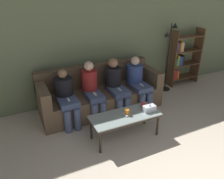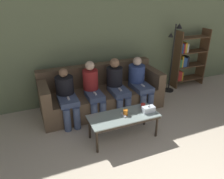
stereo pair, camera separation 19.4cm
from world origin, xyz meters
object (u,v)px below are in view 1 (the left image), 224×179
at_px(cup_near_left, 144,105).
at_px(standing_lamp, 169,50).
at_px(seated_person_left_end, 66,95).
at_px(couch, 100,94).
at_px(bookshelf, 181,58).
at_px(seated_person_mid_left, 92,89).
at_px(tissue_box, 149,108).
at_px(seated_person_mid_right, 116,84).
at_px(seated_person_right_end, 137,80).
at_px(game_remote, 125,115).
at_px(coffee_table, 125,117).
at_px(cup_near_right, 127,112).

relative_size(cup_near_left, standing_lamp, 0.05).
bearing_deg(seated_person_left_end, couch, 16.71).
relative_size(bookshelf, seated_person_left_end, 1.40).
xyz_separation_m(bookshelf, seated_person_mid_left, (-2.74, -0.54, -0.12)).
bearing_deg(tissue_box, cup_near_left, 98.21).
height_order(cup_near_left, seated_person_mid_right, seated_person_mid_right).
xyz_separation_m(tissue_box, bookshelf, (2.04, 1.52, 0.23)).
distance_m(couch, seated_person_right_end, 0.86).
relative_size(couch, game_remote, 17.06).
height_order(seated_person_mid_left, seated_person_right_end, seated_person_mid_left).
distance_m(coffee_table, seated_person_mid_left, 0.98).
distance_m(bookshelf, seated_person_mid_left, 2.79).
relative_size(cup_near_left, cup_near_right, 0.88).
bearing_deg(seated_person_mid_left, cup_near_left, -50.68).
height_order(game_remote, standing_lamp, standing_lamp).
height_order(standing_lamp, seated_person_mid_left, standing_lamp).
xyz_separation_m(cup_near_left, tissue_box, (0.02, -0.15, 0.01)).
height_order(coffee_table, seated_person_mid_left, seated_person_mid_left).
relative_size(standing_lamp, seated_person_right_end, 1.53).
height_order(couch, standing_lamp, standing_lamp).
xyz_separation_m(cup_near_left, seated_person_left_end, (-1.20, 0.83, 0.08)).
relative_size(standing_lamp, seated_person_mid_left, 1.49).
bearing_deg(tissue_box, seated_person_right_end, 70.46).
bearing_deg(couch, cup_near_left, -68.61).
distance_m(bookshelf, standing_lamp, 0.65).
bearing_deg(seated_person_mid_right, couch, 138.35).
bearing_deg(seated_person_mid_left, couch, 41.90).
bearing_deg(couch, bookshelf, 7.05).
relative_size(seated_person_left_end, seated_person_mid_right, 0.93).
height_order(bookshelf, seated_person_mid_left, bookshelf).
xyz_separation_m(couch, cup_near_right, (0.02, -1.16, 0.17)).
xyz_separation_m(coffee_table, tissue_box, (0.45, -0.06, 0.10)).
xyz_separation_m(tissue_box, seated_person_mid_left, (-0.70, 0.98, 0.10)).
relative_size(cup_near_left, seated_person_left_end, 0.08).
height_order(game_remote, seated_person_left_end, seated_person_left_end).
distance_m(cup_near_right, seated_person_mid_right, 0.96).
relative_size(cup_near_left, game_remote, 0.58).
bearing_deg(tissue_box, seated_person_mid_left, 125.59).
xyz_separation_m(coffee_table, standing_lamp, (1.93, 1.32, 0.63)).
relative_size(seated_person_left_end, seated_person_mid_left, 0.93).
distance_m(game_remote, seated_person_mid_left, 0.97).
xyz_separation_m(game_remote, bookshelf, (2.49, 1.46, 0.27)).
xyz_separation_m(cup_near_left, seated_person_right_end, (0.37, 0.83, 0.11)).
distance_m(coffee_table, seated_person_right_end, 1.24).
bearing_deg(seated_person_mid_right, bookshelf, 13.70).
bearing_deg(coffee_table, bookshelf, 30.48).
xyz_separation_m(standing_lamp, seated_person_mid_left, (-2.18, -0.40, -0.43)).
bearing_deg(coffee_table, seated_person_right_end, 49.11).
distance_m(game_remote, standing_lamp, 2.41).
height_order(cup_near_right, seated_person_left_end, seated_person_left_end).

